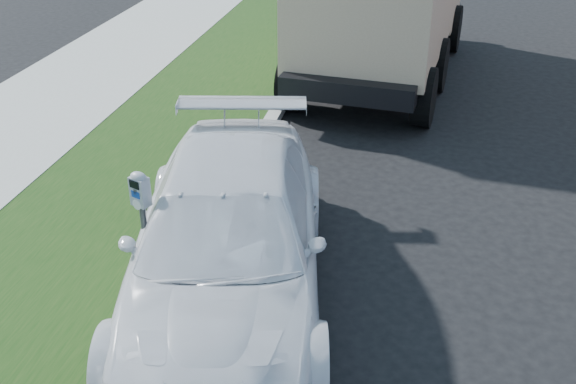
# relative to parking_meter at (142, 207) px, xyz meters

# --- Properties ---
(ground) EXTENTS (120.00, 120.00, 0.00)m
(ground) POSITION_rel_parking_meter_xyz_m (2.80, 0.11, -1.26)
(ground) COLOR black
(ground) RESTS_ON ground
(streetside) EXTENTS (6.12, 50.00, 0.15)m
(streetside) POSITION_rel_parking_meter_xyz_m (-2.77, 2.11, -1.19)
(streetside) COLOR #999991
(streetside) RESTS_ON ground
(parking_meter) EXTENTS (0.25, 0.21, 1.53)m
(parking_meter) POSITION_rel_parking_meter_xyz_m (0.00, 0.00, 0.00)
(parking_meter) COLOR #3F4247
(parking_meter) RESTS_ON ground
(white_wagon) EXTENTS (3.17, 5.69, 1.56)m
(white_wagon) POSITION_rel_parking_meter_xyz_m (0.89, 0.35, -0.48)
(white_wagon) COLOR white
(white_wagon) RESTS_ON ground
(dump_truck) EXTENTS (3.55, 7.44, 2.82)m
(dump_truck) POSITION_rel_parking_meter_xyz_m (2.01, 8.98, 0.33)
(dump_truck) COLOR black
(dump_truck) RESTS_ON ground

